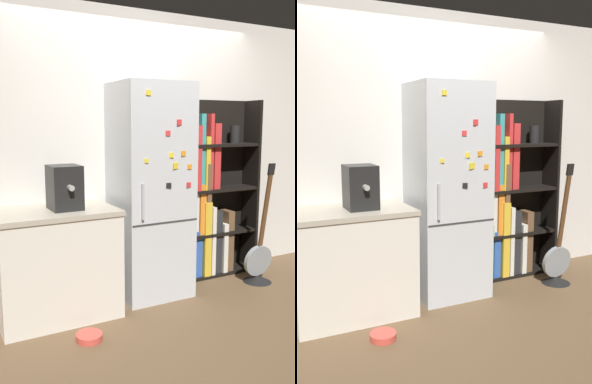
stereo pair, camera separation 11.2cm
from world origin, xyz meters
The scene contains 8 objects.
ground_plane centered at (0.00, 0.00, 0.00)m, with size 16.00×16.00×0.00m, color brown.
wall_back centered at (0.00, 0.47, 1.30)m, with size 8.00×0.05×2.60m.
refrigerator centered at (0.00, 0.17, 0.96)m, with size 0.65×0.59×1.92m.
bookshelf centered at (0.76, 0.33, 0.78)m, with size 0.89×0.28×1.80m.
kitchen_counter centered at (-0.90, 0.13, 0.45)m, with size 0.97×0.67×0.89m.
espresso_machine centered at (-0.82, 0.09, 1.07)m, with size 0.24×0.33×0.35m.
guitar centered at (1.08, -0.09, 0.17)m, with size 0.32×0.29×1.20m.
pet_bowl centered at (-0.82, -0.41, 0.03)m, with size 0.20×0.20×0.05m.
Camera 2 is at (-1.70, -3.25, 1.57)m, focal length 40.00 mm.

